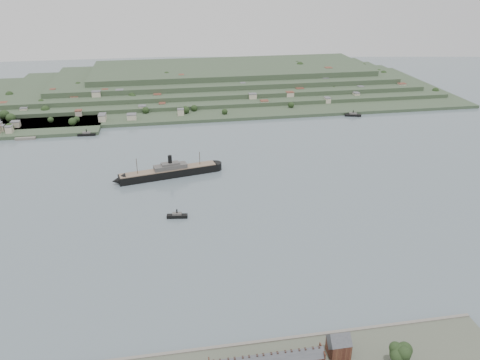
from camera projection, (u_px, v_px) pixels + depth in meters
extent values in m
plane|color=slate|center=(233.00, 209.00, 378.42)|extent=(1400.00, 1400.00, 0.00)
cube|color=slate|center=(277.00, 341.00, 244.66)|extent=(220.00, 2.00, 2.60)
cube|color=#3E4146|center=(267.00, 360.00, 222.88)|extent=(55.60, 8.15, 8.15)
cube|color=#3F1E16|center=(322.00, 351.00, 226.72)|extent=(0.50, 8.40, 3.00)
cube|color=#31211B|center=(262.00, 357.00, 221.45)|extent=(0.90, 1.40, 3.20)
cube|color=#31211B|center=(273.00, 355.00, 222.30)|extent=(0.90, 1.40, 3.20)
cube|color=#31211B|center=(301.00, 352.00, 224.43)|extent=(0.90, 1.40, 3.20)
cube|color=#31211B|center=(312.00, 350.00, 225.28)|extent=(0.90, 1.40, 3.20)
cube|color=#3F1E16|center=(338.00, 348.00, 233.32)|extent=(10.00, 10.00, 9.00)
cube|color=#3E4146|center=(339.00, 341.00, 231.43)|extent=(10.40, 10.18, 10.18)
cube|color=#2F442D|center=(195.00, 95.00, 699.45)|extent=(760.00, 260.00, 4.00)
cube|color=#2F442D|center=(206.00, 88.00, 723.01)|extent=(680.00, 220.00, 5.00)
cube|color=#2F442D|center=(215.00, 82.00, 736.43)|extent=(600.00, 200.00, 6.00)
cube|color=#2F442D|center=(223.00, 75.00, 749.44)|extent=(520.00, 180.00, 7.00)
cube|color=#2F442D|center=(231.00, 68.00, 762.02)|extent=(440.00, 160.00, 8.00)
cube|color=#2F442D|center=(39.00, 125.00, 570.10)|extent=(150.00, 90.00, 4.00)
cube|color=slate|center=(26.00, 137.00, 532.03)|extent=(22.00, 14.00, 2.80)
cube|color=black|center=(169.00, 173.00, 435.24)|extent=(92.11, 30.09, 7.12)
cone|color=black|center=(119.00, 181.00, 420.18)|extent=(14.38, 14.38, 12.20)
cylinder|color=black|center=(215.00, 166.00, 450.30)|extent=(12.20, 12.20, 7.12)
cube|color=#76614E|center=(168.00, 169.00, 433.62)|extent=(89.91, 28.69, 0.61)
cube|color=#4E4B48|center=(170.00, 167.00, 433.35)|extent=(31.71, 15.01, 4.07)
cube|color=#4E4B48|center=(170.00, 164.00, 432.19)|extent=(17.36, 10.20, 2.54)
cylinder|color=black|center=(170.00, 160.00, 430.57)|extent=(3.66, 3.66, 9.15)
cylinder|color=#3B2C1B|center=(137.00, 167.00, 421.39)|extent=(0.51, 0.51, 16.27)
cylinder|color=#3B2C1B|center=(200.00, 159.00, 441.22)|extent=(0.51, 0.51, 14.23)
cube|color=black|center=(177.00, 216.00, 365.46)|extent=(16.59, 6.48, 2.58)
cube|color=#4E4B48|center=(177.00, 214.00, 364.65)|extent=(7.67, 4.41, 1.94)
cylinder|color=black|center=(177.00, 212.00, 363.74)|extent=(1.08, 1.08, 3.77)
cube|color=black|center=(87.00, 134.00, 540.37)|extent=(20.50, 6.62, 2.70)
cube|color=#4E4B48|center=(87.00, 133.00, 539.52)|extent=(9.32, 4.94, 2.02)
cylinder|color=black|center=(86.00, 131.00, 538.57)|extent=(1.12, 1.12, 3.94)
cube|color=black|center=(353.00, 115.00, 609.15)|extent=(21.46, 11.54, 2.76)
cube|color=#4E4B48|center=(353.00, 114.00, 608.28)|extent=(10.25, 7.12, 2.07)
cylinder|color=black|center=(353.00, 112.00, 607.31)|extent=(1.15, 1.15, 4.02)
sphere|color=black|center=(400.00, 354.00, 225.28)|extent=(9.91, 9.91, 9.91)
sphere|color=black|center=(405.00, 350.00, 226.23)|extent=(7.71, 7.71, 7.71)
sphere|color=black|center=(398.00, 356.00, 223.24)|extent=(7.05, 7.05, 7.05)
sphere|color=black|center=(404.00, 353.00, 222.05)|extent=(6.61, 6.61, 6.61)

